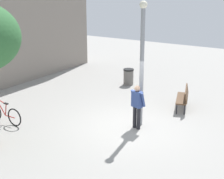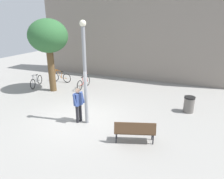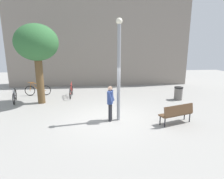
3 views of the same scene
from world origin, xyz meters
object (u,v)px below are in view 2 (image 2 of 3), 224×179
(lamppost, at_px, (85,70))
(person_by_lamppost, at_px, (78,103))
(bicycle_silver, at_px, (36,81))
(park_bench, at_px, (135,130))
(bicycle_red, at_px, (84,83))
(bicycle_orange, at_px, (61,77))
(trash_bin, at_px, (189,104))
(plaza_tree, at_px, (48,37))

(lamppost, bearing_deg, person_by_lamppost, -172.64)
(bicycle_silver, bearing_deg, lamppost, -29.81)
(person_by_lamppost, xyz_separation_m, bicycle_silver, (-5.70, 3.54, -0.58))
(park_bench, xyz_separation_m, bicycle_red, (-5.26, 5.25, -0.16))
(lamppost, height_order, person_by_lamppost, lamppost)
(lamppost, bearing_deg, park_bench, -16.56)
(person_by_lamppost, relative_size, bicycle_orange, 0.92)
(bicycle_silver, xyz_separation_m, bicycle_red, (3.37, 1.00, 0.00))
(park_bench, relative_size, bicycle_silver, 0.95)
(bicycle_silver, height_order, trash_bin, bicycle_silver)
(bicycle_orange, bearing_deg, lamppost, -44.94)
(bicycle_silver, bearing_deg, bicycle_orange, 60.31)
(park_bench, bearing_deg, trash_bin, 64.16)
(park_bench, relative_size, bicycle_orange, 0.92)
(person_by_lamppost, bearing_deg, bicycle_orange, 132.51)
(park_bench, distance_m, bicycle_silver, 9.62)
(plaza_tree, height_order, bicycle_orange, plaza_tree)
(bicycle_silver, xyz_separation_m, bicycle_orange, (0.94, 1.65, 0.00))
(lamppost, distance_m, plaza_tree, 5.52)
(plaza_tree, distance_m, bicycle_silver, 3.63)
(bicycle_silver, relative_size, trash_bin, 2.05)
(bicycle_red, bearing_deg, park_bench, -44.92)
(plaza_tree, distance_m, bicycle_red, 3.83)
(plaza_tree, xyz_separation_m, bicycle_silver, (-1.70, 0.29, -3.19))
(lamppost, bearing_deg, bicycle_silver, 150.19)
(lamppost, relative_size, park_bench, 2.77)
(bicycle_red, xyz_separation_m, bicycle_orange, (-2.43, 0.65, 0.00))
(plaza_tree, height_order, bicycle_silver, plaza_tree)
(bicycle_red, bearing_deg, bicycle_orange, 165.11)
(person_by_lamppost, xyz_separation_m, bicycle_orange, (-4.76, 5.19, -0.58))
(park_bench, bearing_deg, plaza_tree, 150.30)
(lamppost, xyz_separation_m, bicycle_orange, (-5.15, 5.14, -2.19))
(bicycle_silver, relative_size, bicycle_red, 0.97)
(lamppost, bearing_deg, bicycle_orange, 135.06)
(bicycle_red, bearing_deg, person_by_lamppost, -62.86)
(bicycle_orange, bearing_deg, plaza_tree, -68.64)
(bicycle_orange, bearing_deg, park_bench, -37.46)
(person_by_lamppost, bearing_deg, plaza_tree, 140.90)
(plaza_tree, relative_size, bicycle_orange, 2.61)
(lamppost, bearing_deg, bicycle_red, 121.20)
(bicycle_silver, distance_m, bicycle_orange, 1.90)
(trash_bin, bearing_deg, plaza_tree, 179.07)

